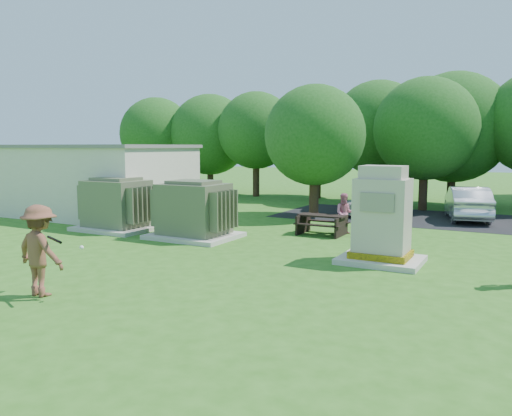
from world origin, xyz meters
The scene contains 14 objects.
ground centered at (0.00, 0.00, 0.00)m, with size 120.00×120.00×0.00m, color #2D6619.
service_building centered at (-11.00, 7.00, 1.60)m, with size 10.00×5.00×3.20m, color beige.
service_building_roof centered at (-11.00, 7.00, 3.27)m, with size 10.20×5.20×0.15m, color slate.
parking_strip centered at (7.00, 13.50, 0.01)m, with size 20.00×6.00×0.01m, color #232326.
transformer_left centered at (-6.50, 4.50, 0.97)m, with size 3.00×2.40×2.07m.
transformer_right centered at (-2.80, 4.50, 0.97)m, with size 3.00×2.40×2.07m.
generator_cabinet centered at (4.11, 3.84, 1.20)m, with size 2.25×1.84×2.75m.
picnic_table centered at (1.01, 7.29, 0.47)m, with size 1.75×1.31×0.75m.
batter centered at (-1.67, -2.85, 1.01)m, with size 1.31×0.75×2.02m, color brown.
person_at_picnic centered at (1.69, 7.90, 0.77)m, with size 0.74×0.58×1.53m, color #C56881.
car_white centered at (1.23, 13.54, 0.65)m, with size 1.53×3.81×1.30m, color white.
car_silver_a centered at (5.36, 14.03, 0.75)m, with size 1.58×4.54×1.50m, color silver.
batting_equipment centered at (-1.10, -2.90, 1.29)m, with size 1.14×0.52×0.25m.
tree_row centered at (1.75, 18.50, 4.15)m, with size 41.30×13.30×7.30m.
Camera 1 is at (7.59, -10.02, 3.28)m, focal length 35.00 mm.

